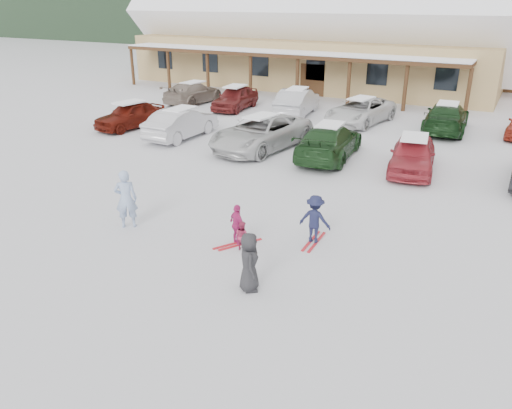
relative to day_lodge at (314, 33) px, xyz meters
The scene contains 20 objects.
ground 29.63m from the day_lodge, 72.16° to the right, with size 160.00×160.00×0.00m, color silver.
day_lodge is the anchor object (origin of this frame).
conifer_0 17.21m from the day_lodge, behind, with size 4.40×4.40×10.20m.
adult_skier 28.94m from the day_lodge, 78.88° to the right, with size 0.66×0.44×1.82m, color #96ADD3.
toddler_red 29.64m from the day_lodge, 71.43° to the right, with size 0.42×0.32×0.86m, color #AA2D51.
child_navy 28.88m from the day_lodge, 67.56° to the right, with size 0.93×0.53×1.43m, color #171A39.
skis_child_navy 28.97m from the day_lodge, 67.56° to the right, with size 0.20×1.40×0.03m, color red.
child_magenta 29.34m from the day_lodge, 71.81° to the right, with size 0.71×0.30×1.22m, color #BC256F.
skis_child_magenta 29.41m from the day_lodge, 71.81° to the right, with size 0.20×1.40×0.03m, color red.
bystander_dark 31.59m from the day_lodge, 70.40° to the right, with size 0.72×0.47×1.48m, color #272629.
parked_car_0 19.00m from the day_lodge, 98.91° to the right, with size 1.64×4.08×1.39m, color #57120A.
parked_car_1 19.16m from the day_lodge, 87.79° to the right, with size 1.55×4.46×1.47m, color silver.
parked_car_2 19.70m from the day_lodge, 74.64° to the right, with size 2.57×5.56×1.55m, color silver.
parked_car_3 20.68m from the day_lodge, 65.68° to the right, with size 2.08×5.11×1.48m, color #1B3C1B.
parked_car_4 22.51m from the day_lodge, 57.38° to the right, with size 1.69×4.20×1.43m, color #AA2D37.
parked_car_7 12.35m from the day_lodge, 108.94° to the right, with size 1.94×4.77×1.38m, color gray.
parked_car_8 12.09m from the day_lodge, 92.07° to the right, with size 1.70×4.24×1.44m, color maroon.
parked_car_9 12.28m from the day_lodge, 72.15° to the right, with size 1.65×4.74×1.56m, color #B4B5BA.
parked_car_10 14.29m from the day_lodge, 56.73° to the right, with size 2.34×5.07×1.41m, color silver.
parked_car_11 16.89m from the day_lodge, 43.02° to the right, with size 2.07×5.09×1.48m, color black.
Camera 1 is at (6.58, -10.66, 6.50)m, focal length 35.00 mm.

